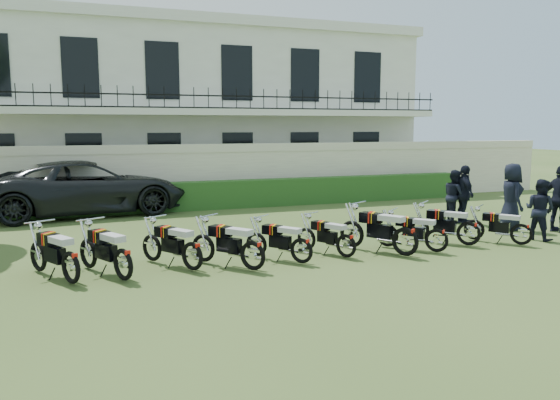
{
  "coord_description": "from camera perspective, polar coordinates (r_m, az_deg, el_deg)",
  "views": [
    {
      "loc": [
        -4.59,
        -11.92,
        2.99
      ],
      "look_at": [
        0.42,
        1.88,
        0.98
      ],
      "focal_mm": 35.0,
      "sensor_mm": 36.0,
      "label": 1
    }
  ],
  "objects": [
    {
      "name": "motorcycle_6",
      "position": [
        12.75,
        12.97,
        -3.54
      ],
      "size": [
        1.15,
        1.84,
        1.13
      ],
      "rotation": [
        0.0,
        0.0,
        0.54
      ],
      "color": "black",
      "rests_on": "ground"
    },
    {
      "name": "motorcycle_7",
      "position": [
        13.36,
        16.07,
        -3.5
      ],
      "size": [
        1.2,
        1.38,
        0.95
      ],
      "rotation": [
        0.0,
        0.0,
        0.71
      ],
      "color": "black",
      "rests_on": "ground"
    },
    {
      "name": "officer_3",
      "position": [
        17.0,
        23.01,
        0.32
      ],
      "size": [
        0.87,
        1.08,
        1.92
      ],
      "primitive_type": "imported",
      "rotation": [
        0.0,
        0.0,
        1.26
      ],
      "color": "black",
      "rests_on": "ground"
    },
    {
      "name": "motorcycle_8",
      "position": [
        14.32,
        19.13,
        -2.76
      ],
      "size": [
        1.24,
        1.52,
        1.02
      ],
      "rotation": [
        0.0,
        0.0,
        0.68
      ],
      "color": "black",
      "rests_on": "ground"
    },
    {
      "name": "officer_5",
      "position": [
        17.66,
        18.68,
        0.58
      ],
      "size": [
        0.64,
        1.11,
        1.78
      ],
      "primitive_type": "imported",
      "rotation": [
        0.0,
        0.0,
        1.36
      ],
      "color": "black",
      "rests_on": "ground"
    },
    {
      "name": "building",
      "position": [
        26.29,
        -10.03,
        9.27
      ],
      "size": [
        20.4,
        9.6,
        7.4
      ],
      "color": "white",
      "rests_on": "ground"
    },
    {
      "name": "officer_4",
      "position": [
        17.75,
        17.8,
        0.4
      ],
      "size": [
        0.81,
        0.93,
        1.63
      ],
      "primitive_type": "imported",
      "rotation": [
        0.0,
        0.0,
        1.29
      ],
      "color": "black",
      "rests_on": "ground"
    },
    {
      "name": "perimeter_wall",
      "position": [
        20.52,
        -6.96,
        2.67
      ],
      "size": [
        30.0,
        0.35,
        2.3
      ],
      "color": "#F1E7CB",
      "rests_on": "ground"
    },
    {
      "name": "hedge",
      "position": [
        20.08,
        -3.63,
        0.67
      ],
      "size": [
        18.0,
        0.6,
        1.0
      ],
      "primitive_type": "cube",
      "color": "#274C1B",
      "rests_on": "ground"
    },
    {
      "name": "motorcycle_5",
      "position": [
        12.41,
        6.94,
        -4.17
      ],
      "size": [
        0.88,
        1.53,
        0.92
      ],
      "rotation": [
        0.0,
        0.0,
        0.49
      ],
      "color": "black",
      "rests_on": "ground"
    },
    {
      "name": "motorcycle_4",
      "position": [
        11.82,
        2.27,
        -4.66
      ],
      "size": [
        1.13,
        1.44,
        0.95
      ],
      "rotation": [
        0.0,
        0.0,
        0.65
      ],
      "color": "black",
      "rests_on": "ground"
    },
    {
      "name": "motorcycle_2",
      "position": [
        11.36,
        -9.16,
        -5.09
      ],
      "size": [
        1.08,
        1.64,
        1.02
      ],
      "rotation": [
        0.0,
        0.0,
        0.56
      ],
      "color": "black",
      "rests_on": "ground"
    },
    {
      "name": "ground",
      "position": [
        13.12,
        1.08,
        -5.36
      ],
      "size": [
        100.0,
        100.0,
        0.0
      ],
      "primitive_type": "plane",
      "color": "#344B1E",
      "rests_on": "ground"
    },
    {
      "name": "officer_2",
      "position": [
        17.16,
        27.25,
        0.1
      ],
      "size": [
        0.65,
        1.17,
        1.89
      ],
      "primitive_type": "imported",
      "rotation": [
        0.0,
        0.0,
        1.75
      ],
      "color": "black",
      "rests_on": "ground"
    },
    {
      "name": "officer_1",
      "position": [
        15.79,
        25.5,
        -0.91
      ],
      "size": [
        0.81,
        0.92,
        1.61
      ],
      "primitive_type": "imported",
      "rotation": [
        0.0,
        0.0,
        1.86
      ],
      "color": "black",
      "rests_on": "ground"
    },
    {
      "name": "suv",
      "position": [
        19.49,
        -19.49,
        1.24
      ],
      "size": [
        6.9,
        3.86,
        1.82
      ],
      "primitive_type": "imported",
      "rotation": [
        0.0,
        0.0,
        1.7
      ],
      "color": "black",
      "rests_on": "ground"
    },
    {
      "name": "motorcycle_0",
      "position": [
        11.01,
        -21.04,
        -5.82
      ],
      "size": [
        1.03,
        1.77,
        1.07
      ],
      "rotation": [
        0.0,
        0.0,
        0.5
      ],
      "color": "black",
      "rests_on": "ground"
    },
    {
      "name": "motorcycle_9",
      "position": [
        14.88,
        23.94,
        -2.8
      ],
      "size": [
        1.07,
        1.4,
        0.92
      ],
      "rotation": [
        0.0,
        0.0,
        0.64
      ],
      "color": "black",
      "rests_on": "ground"
    },
    {
      "name": "motorcycle_1",
      "position": [
        10.92,
        -16.09,
        -5.7
      ],
      "size": [
        1.01,
        1.8,
        1.08
      ],
      "rotation": [
        0.0,
        0.0,
        0.47
      ],
      "color": "black",
      "rests_on": "ground"
    },
    {
      "name": "motorcycle_3",
      "position": [
        11.24,
        -2.86,
        -5.07
      ],
      "size": [
        1.26,
        1.59,
        1.05
      ],
      "rotation": [
        0.0,
        0.0,
        0.66
      ],
      "color": "black",
      "rests_on": "ground"
    }
  ]
}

